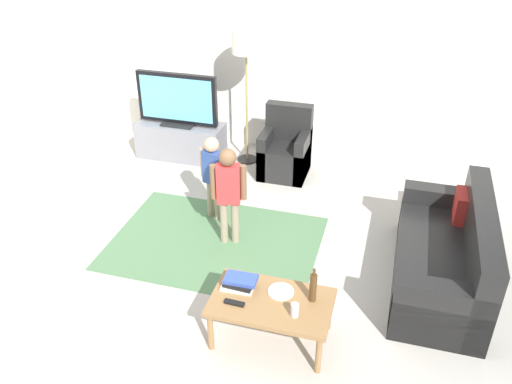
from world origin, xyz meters
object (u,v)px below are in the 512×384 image
(tv, at_px, (177,100))
(soda_can, at_px, (295,310))
(floor_lamp, at_px, (246,49))
(armchair, at_px, (286,152))
(child_near_tv, at_px, (213,171))
(plate, at_px, (281,291))
(child_center, at_px, (229,188))
(book_stack, at_px, (240,282))
(bottle, at_px, (313,287))
(tv_remote, at_px, (234,303))
(couch, at_px, (449,259))
(tv_stand, at_px, (181,141))
(coffee_table, at_px, (271,305))

(tv, height_order, soda_can, tv)
(floor_lamp, bearing_deg, armchair, -18.16)
(child_near_tv, bearing_deg, plate, -53.04)
(tv, bearing_deg, child_center, -53.11)
(child_near_tv, bearing_deg, soda_can, -53.27)
(book_stack, xyz_separation_m, bottle, (0.62, 0.00, 0.09))
(armchair, height_order, tv_remote, armchair)
(armchair, height_order, floor_lamp, floor_lamp)
(couch, bearing_deg, soda_can, -133.74)
(tv_stand, relative_size, tv, 1.09)
(armchair, relative_size, plate, 4.09)
(tv_remote, bearing_deg, armchair, 97.26)
(book_stack, bearing_deg, child_center, 112.52)
(soda_can, bearing_deg, child_near_tv, 126.73)
(child_center, distance_m, plate, 1.41)
(floor_lamp, relative_size, child_near_tv, 1.77)
(floor_lamp, height_order, soda_can, floor_lamp)
(child_center, distance_m, coffee_table, 1.49)
(child_center, height_order, bottle, child_center)
(tv, height_order, plate, tv)
(plate, bearing_deg, floor_lamp, 111.83)
(child_center, relative_size, tv_remote, 6.51)
(couch, height_order, child_center, child_center)
(child_center, relative_size, coffee_table, 1.11)
(armchair, height_order, book_stack, armchair)
(couch, relative_size, book_stack, 5.93)
(child_near_tv, bearing_deg, armchair, 67.32)
(armchair, distance_m, plate, 2.88)
(coffee_table, height_order, bottle, bottle)
(floor_lamp, height_order, child_near_tv, floor_lamp)
(couch, bearing_deg, book_stack, -148.71)
(book_stack, distance_m, plate, 0.36)
(armchair, bearing_deg, plate, -77.60)
(couch, distance_m, armchair, 2.68)
(tv_stand, bearing_deg, book_stack, -58.57)
(floor_lamp, xyz_separation_m, bottle, (1.47, -3.02, -0.99))
(tv, distance_m, plate, 3.55)
(tv, height_order, child_near_tv, tv)
(child_near_tv, distance_m, plate, 1.92)
(tv, bearing_deg, soda_can, -53.38)
(coffee_table, xyz_separation_m, bottle, (0.32, 0.10, 0.18))
(child_center, xyz_separation_m, coffee_table, (0.78, -1.24, -0.29))
(tv_stand, distance_m, tv, 0.60)
(child_near_tv, bearing_deg, tv, 126.47)
(book_stack, bearing_deg, couch, 31.29)
(child_near_tv, relative_size, bottle, 3.13)
(floor_lamp, relative_size, coffee_table, 1.78)
(child_center, height_order, coffee_table, child_center)
(armchair, relative_size, bottle, 2.81)
(floor_lamp, distance_m, soda_can, 3.67)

